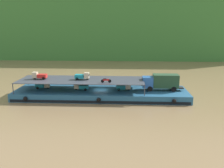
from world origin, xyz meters
The scene contains 11 objects.
ground_plane centered at (0.00, 0.00, 0.00)m, with size 400.00×400.00×0.00m, color olive.
hillside_far_bank centered at (0.00, 65.47, 16.87)m, with size 111.53×32.11×29.95m.
cargo_barge centered at (0.00, -0.02, 0.75)m, with size 33.19×9.15×1.50m.
covered_lorry centered at (11.61, 0.39, 3.19)m, with size 7.88×2.36×3.10m.
cargo_rack centered at (-3.80, 0.00, 3.44)m, with size 23.99×7.73×2.00m.
mini_truck_lower_stern centered at (-11.58, 0.51, 2.19)m, with size 2.79×1.29×1.38m.
mini_truck_lower_aft centered at (-3.86, -0.24, 2.19)m, with size 2.79×1.30×1.38m.
mini_truck_lower_mid centered at (4.40, -0.01, 2.19)m, with size 2.79×1.29×1.38m.
mini_truck_upper_stern centered at (-12.02, 0.07, 4.19)m, with size 2.74×1.20×1.38m.
mini_truck_upper_mid centered at (-3.59, 0.05, 4.19)m, with size 2.77×1.24×1.38m.
motorcycle_upper_port centered at (1.16, -2.32, 3.93)m, with size 1.90×0.55×0.87m.
Camera 1 is at (4.60, -46.96, 13.81)m, focal length 40.26 mm.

